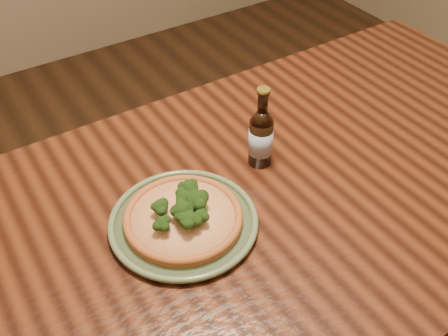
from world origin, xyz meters
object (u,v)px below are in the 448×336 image
table (291,208)px  plate (183,222)px  beer_bottle (261,137)px  pizza (184,216)px

table → plate: size_ratio=5.15×
table → beer_bottle: size_ratio=7.86×
plate → pizza: (0.00, -0.00, 0.02)m
table → pizza: size_ratio=6.48×
plate → pizza: bearing=-21.4°
pizza → beer_bottle: (0.25, 0.08, 0.05)m
table → pizza: (-0.28, 0.01, 0.12)m
pizza → plate: bearing=158.6°
plate → table: bearing=-2.7°
beer_bottle → pizza: bearing=177.4°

